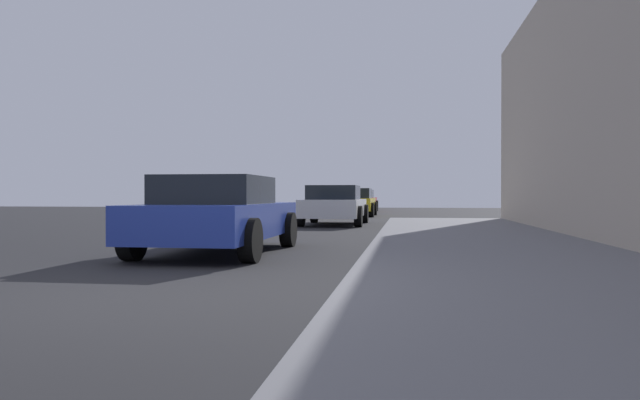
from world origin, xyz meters
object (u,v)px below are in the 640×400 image
object	(u,v)px
car_yellow	(354,202)
car_red	(360,200)
car_blue	(219,214)
car_white	(334,205)

from	to	relation	value
car_yellow	car_red	world-z (taller)	same
car_blue	car_white	size ratio (longest dim) A/B	1.00
car_blue	car_white	distance (m)	9.53
car_blue	car_yellow	world-z (taller)	same
car_red	car_white	bearing A→B (deg)	-88.40
car_blue	car_white	world-z (taller)	same
car_yellow	car_red	bearing A→B (deg)	92.79
car_white	car_yellow	xyz separation A→B (m)	(-0.06, 7.87, -0.00)
car_white	car_red	distance (m)	15.43
car_yellow	car_red	size ratio (longest dim) A/B	0.94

